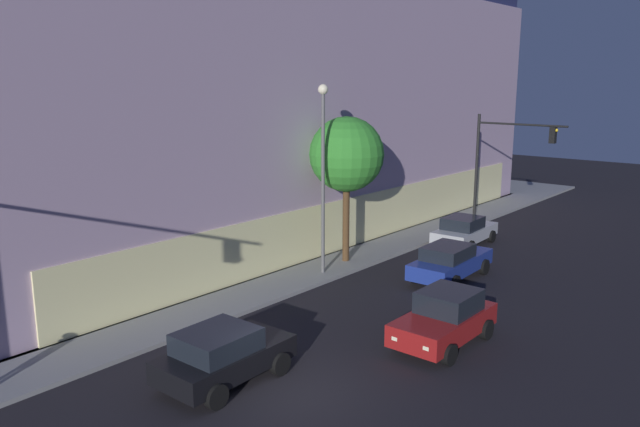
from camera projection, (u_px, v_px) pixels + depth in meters
ground_plane at (292, 395)px, 17.17m from camera, size 120.00×120.00×0.00m
modern_building at (224, 88)px, 37.74m from camera, size 38.95×21.28×16.39m
traffic_light_far_corner at (504, 151)px, 36.28m from camera, size 0.51×5.45×6.48m
street_lamp_sidewalk at (323, 157)px, 26.68m from camera, size 0.44×0.44×8.26m
sidewalk_tree at (347, 155)px, 28.55m from camera, size 3.47×3.47×6.82m
car_black at (223, 354)px, 17.77m from camera, size 4.07×2.29×1.63m
car_red at (445, 318)px, 20.41m from camera, size 4.15×2.10×1.77m
car_blue at (450, 261)px, 27.09m from camera, size 4.86×2.20×1.58m
car_silver at (464, 231)px, 32.81m from camera, size 4.47×2.27×1.56m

